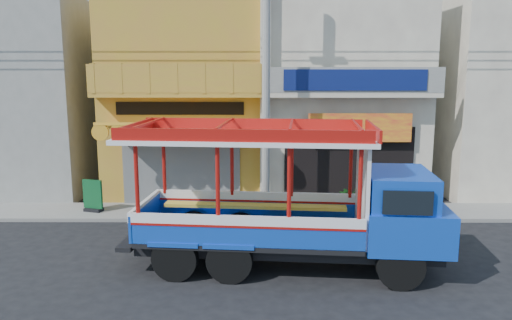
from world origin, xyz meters
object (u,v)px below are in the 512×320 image
(potted_plant_b, at_px, (385,194))
(potted_plant_c, at_px, (382,192))
(utility_pole, at_px, (271,65))
(green_sign, at_px, (93,198))
(potted_plant_a, at_px, (350,196))
(songthaew_truck, at_px, (309,200))

(potted_plant_b, relative_size, potted_plant_c, 1.00)
(potted_plant_b, xyz_separation_m, potted_plant_c, (-0.02, 0.31, 0.00))
(utility_pole, height_order, potted_plant_b, utility_pole)
(green_sign, height_order, potted_plant_c, green_sign)
(potted_plant_a, relative_size, potted_plant_b, 0.82)
(potted_plant_b, bearing_deg, potted_plant_c, -58.42)
(utility_pole, bearing_deg, songthaew_truck, -78.36)
(utility_pole, relative_size, green_sign, 25.58)
(songthaew_truck, relative_size, potted_plant_c, 7.27)
(potted_plant_a, bearing_deg, potted_plant_c, -41.32)
(potted_plant_c, bearing_deg, potted_plant_b, 26.03)
(songthaew_truck, bearing_deg, potted_plant_a, 68.60)
(songthaew_truck, xyz_separation_m, potted_plant_c, (3.10, 5.23, -1.07))
(potted_plant_a, xyz_separation_m, potted_plant_c, (1.14, 0.22, 0.10))
(utility_pole, relative_size, potted_plant_c, 25.67)
(potted_plant_a, relative_size, potted_plant_c, 0.82)
(songthaew_truck, bearing_deg, potted_plant_b, 57.57)
(potted_plant_b, bearing_deg, potted_plant_a, 22.86)
(potted_plant_a, height_order, potted_plant_b, potted_plant_b)
(utility_pole, distance_m, songthaew_truck, 5.33)
(green_sign, bearing_deg, songthaew_truck, -34.24)
(utility_pole, xyz_separation_m, songthaew_truck, (0.85, -4.10, -3.29))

